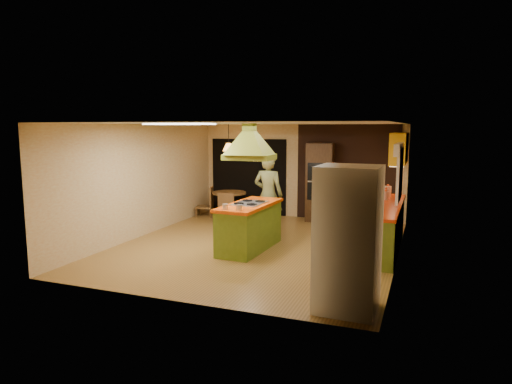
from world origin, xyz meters
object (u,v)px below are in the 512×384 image
at_px(dining_table, 229,200).
at_px(refrigerator, 348,239).
at_px(wall_oven, 320,182).
at_px(kitchen_island, 250,226).
at_px(man, 268,195).
at_px(canister_large, 388,191).

bearing_deg(dining_table, refrigerator, -52.23).
relative_size(refrigerator, wall_oven, 0.96).
xyz_separation_m(kitchen_island, dining_table, (-1.71, 2.83, 0.01)).
xyz_separation_m(kitchen_island, man, (-0.05, 1.28, 0.45)).
height_order(kitchen_island, refrigerator, refrigerator).
bearing_deg(canister_large, refrigerator, -91.82).
xyz_separation_m(refrigerator, wall_oven, (-1.65, 5.64, 0.04)).
xyz_separation_m(man, refrigerator, (2.39, -3.66, 0.05)).
xyz_separation_m(wall_oven, dining_table, (-2.39, -0.42, -0.53)).
bearing_deg(wall_oven, man, -113.86).
bearing_deg(refrigerator, canister_large, 89.97).
height_order(man, refrigerator, refrigerator).
bearing_deg(refrigerator, dining_table, 129.57).
relative_size(kitchen_island, dining_table, 2.05).
xyz_separation_m(kitchen_island, refrigerator, (2.34, -2.39, 0.50)).
relative_size(kitchen_island, man, 1.03).
distance_m(kitchen_island, canister_large, 3.24).
distance_m(kitchen_island, refrigerator, 3.38).
distance_m(dining_table, canister_large, 4.30).
distance_m(refrigerator, wall_oven, 5.88).
relative_size(wall_oven, canister_large, 9.06).
xyz_separation_m(wall_oven, canister_large, (1.79, -1.23, 0.02)).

